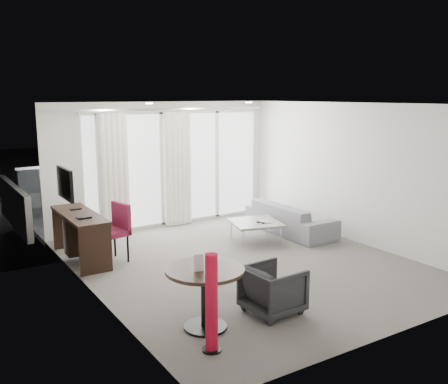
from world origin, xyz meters
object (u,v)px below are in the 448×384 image
desk_chair (110,233)px  round_table (205,298)px  rattan_chair_b (196,182)px  coffee_table (255,232)px  rattan_chair_a (150,189)px  tub_armchair (273,290)px  sofa (290,218)px  desk (80,237)px  red_lamp (212,303)px

desk_chair → round_table: (0.12, -2.92, -0.11)m
desk_chair → rattan_chair_b: 5.42m
coffee_table → rattan_chair_a: rattan_chair_a is taller
desk_chair → coffee_table: 2.74m
tub_armchair → rattan_chair_b: rattan_chair_b is taller
tub_armchair → sofa: bearing=-46.4°
tub_armchair → sofa: 3.85m
desk_chair → tub_armchair: size_ratio=1.45×
round_table → desk_chair: bearing=92.3°
desk → sofa: bearing=-7.8°
coffee_table → sofa: bearing=9.7°
red_lamp → rattan_chair_a: 7.32m
red_lamp → sofa: (3.77, 3.24, -0.25)m
rattan_chair_b → tub_armchair: bearing=-97.9°
red_lamp → tub_armchair: size_ratio=1.62×
desk_chair → coffee_table: (2.70, -0.35, -0.29)m
desk → desk_chair: 0.55m
coffee_table → sofa: 1.00m
red_lamp → desk_chair: bearing=88.5°
coffee_table → sofa: (0.98, 0.17, 0.10)m
desk → round_table: desk is taller
desk_chair → rattan_chair_b: desk_chair is taller
desk_chair → round_table: size_ratio=1.05×
coffee_table → desk_chair: bearing=172.5°
tub_armchair → desk: bearing=19.7°
red_lamp → round_table: bearing=67.3°
coffee_table → rattan_chair_a: bearing=96.5°
red_lamp → coffee_table: bearing=47.8°
round_table → coffee_table: (2.58, 2.57, -0.18)m
desk → coffee_table: size_ratio=1.94×
sofa → rattan_chair_b: bearing=-1.3°
round_table → tub_armchair: size_ratio=1.38×
red_lamp → rattan_chair_a: bearing=71.3°
rattan_chair_b → desk: bearing=-126.2°
tub_armchair → coffee_table: tub_armchair is taller
coffee_table → rattan_chair_b: rattan_chair_b is taller
desk_chair → rattan_chair_a: (2.26, 3.51, -0.03)m
rattan_chair_a → sofa: bearing=-56.3°
desk_chair → desk: bearing=124.4°
round_table → coffee_table: round_table is taller
coffee_table → desk: bearing=166.7°
desk_chair → tub_armchair: desk_chair is taller
rattan_chair_a → rattan_chair_b: size_ratio=1.08×
rattan_chair_a → tub_armchair: bearing=-87.8°
sofa → rattan_chair_a: (-1.42, 3.69, 0.16)m
red_lamp → tub_armchair: (1.16, 0.42, -0.24)m
desk_chair → sofa: 3.69m
tub_armchair → coffee_table: (1.63, 2.65, -0.11)m
desk_chair → round_table: desk_chair is taller
round_table → coffee_table: size_ratio=1.06×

